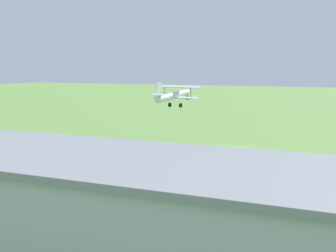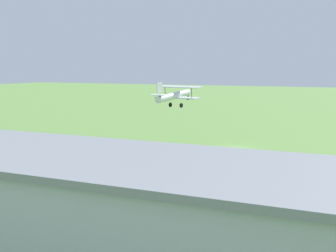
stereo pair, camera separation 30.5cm
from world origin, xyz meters
name	(u,v)px [view 1 (the left image)]	position (x,y,z in m)	size (l,w,h in m)	color
ground_plane	(234,148)	(0.00, 0.00, 0.00)	(400.00, 400.00, 0.00)	#608C42
hangar	(103,213)	(-5.81, 40.98, 3.13)	(39.09, 11.58, 6.24)	#B7BCC6
biplane	(174,95)	(9.00, -0.39, 6.80)	(7.47, 7.95, 3.63)	silver
car_green	(7,170)	(14.30, 26.73, 0.89)	(2.32, 4.78, 1.73)	#1E6B38
person_walking_on_apron	(109,171)	(5.41, 22.58, 0.83)	(0.53, 0.53, 1.66)	beige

